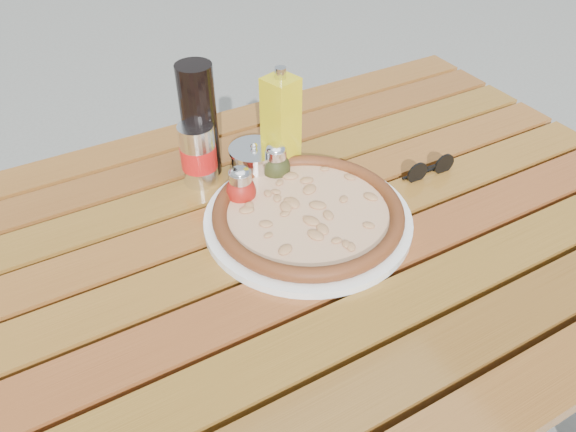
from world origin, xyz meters
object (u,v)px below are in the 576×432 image
table (294,268)px  oregano_shaker (276,164)px  pepper_shaker (241,188)px  olive_oil_cruet (281,125)px  parmesan_tin (254,161)px  sunglasses (430,169)px  plate (308,219)px  pizza (308,212)px  dark_bottle (199,121)px  soda_can (199,155)px

table → oregano_shaker: size_ratio=17.07×
pepper_shaker → table: bearing=-72.0°
olive_oil_cruet → parmesan_tin: size_ratio=2.04×
table → sunglasses: (0.32, 0.02, 0.09)m
olive_oil_cruet → sunglasses: 0.30m
table → parmesan_tin: parmesan_tin is taller
oregano_shaker → sunglasses: 0.30m
pepper_shaker → sunglasses: 0.37m
plate → parmesan_tin: 0.18m
pizza → parmesan_tin: parmesan_tin is taller
oregano_shaker → dark_bottle: (-0.10, 0.10, 0.07)m
plate → olive_oil_cruet: bearing=76.3°
pepper_shaker → oregano_shaker: same height
parmesan_tin → oregano_shaker: bearing=-58.4°
plate → sunglasses: size_ratio=3.26×
pizza → parmesan_tin: (-0.01, 0.18, 0.01)m
table → oregano_shaker: (0.05, 0.15, 0.11)m
oregano_shaker → parmesan_tin: oregano_shaker is taller
table → pepper_shaker: pepper_shaker is taller
plate → pepper_shaker: 0.13m
olive_oil_cruet → table: bearing=-113.1°
oregano_shaker → table: bearing=-108.1°
pizza → soda_can: bearing=118.7°
parmesan_tin → sunglasses: bearing=-30.4°
sunglasses → dark_bottle: bearing=150.6°
pepper_shaker → dark_bottle: size_ratio=0.37×
table → plate: size_ratio=3.89×
soda_can → olive_oil_cruet: size_ratio=0.57×
table → pizza: pizza is taller
pizza → pepper_shaker: 0.13m
soda_can → plate: bearing=-61.3°
olive_oil_cruet → sunglasses: olive_oil_cruet is taller
table → soda_can: soda_can is taller
sunglasses → plate: bearing=-176.6°
oregano_shaker → parmesan_tin: 0.05m
pepper_shaker → sunglasses: (0.35, -0.10, -0.02)m
dark_bottle → soda_can: dark_bottle is taller
table → plate: (0.04, 0.02, 0.08)m
olive_oil_cruet → parmesan_tin: (-0.06, 0.01, -0.07)m
pizza → olive_oil_cruet: olive_oil_cruet is taller
soda_can → parmesan_tin: (0.10, -0.03, -0.03)m
oregano_shaker → sunglasses: (0.27, -0.13, -0.02)m
table → pizza: bearing=26.5°
pepper_shaker → soda_can: size_ratio=0.68×
olive_oil_cruet → parmesan_tin: olive_oil_cruet is taller
dark_bottle → pizza: bearing=-68.1°
oregano_shaker → soda_can: soda_can is taller
plate → olive_oil_cruet: 0.20m
soda_can → olive_oil_cruet: (0.15, -0.04, 0.04)m
table → sunglasses: size_ratio=12.68×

